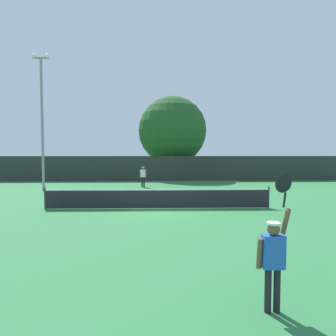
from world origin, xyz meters
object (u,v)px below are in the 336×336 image
at_px(player_serving, 273,253).
at_px(light_pole, 42,115).
at_px(parked_car_near, 92,168).
at_px(large_tree, 172,131).
at_px(parked_car_mid, 248,168).
at_px(tennis_ball, 167,203).
at_px(player_receiving, 143,175).

distance_m(player_serving, light_pole, 20.49).
bearing_deg(parked_car_near, large_tree, -25.56).
relative_size(parked_car_near, parked_car_mid, 0.99).
distance_m(tennis_ball, light_pole, 11.69).
bearing_deg(parked_car_near, player_serving, -72.56).
height_order(light_pole, parked_car_near, light_pole).
distance_m(tennis_ball, parked_car_near, 22.33).
distance_m(tennis_ball, parked_car_mid, 22.51).
bearing_deg(large_tree, tennis_ball, -93.60).
bearing_deg(player_serving, light_pole, 120.56).
bearing_deg(parked_car_mid, player_receiving, -135.83).
bearing_deg(parked_car_mid, light_pole, -144.93).
bearing_deg(player_receiving, light_pole, 15.41).
xyz_separation_m(player_receiving, large_tree, (2.66, 8.42, 3.96)).
bearing_deg(player_serving, player_receiving, 99.51).
bearing_deg(light_pole, player_serving, -59.44).
bearing_deg(tennis_ball, light_pole, 145.91).
xyz_separation_m(light_pole, parked_car_mid, (18.72, 14.27, -4.57)).
height_order(player_serving, player_receiving, player_serving).
bearing_deg(parked_car_mid, large_tree, -158.88).
relative_size(light_pole, parked_car_mid, 2.23).
height_order(player_receiving, light_pole, light_pole).
height_order(large_tree, parked_car_near, large_tree).
relative_size(large_tree, parked_car_mid, 1.98).
bearing_deg(player_receiving, parked_car_near, -62.69).
distance_m(player_receiving, parked_car_near, 14.58).
distance_m(player_receiving, tennis_ball, 7.98).
distance_m(light_pole, parked_car_near, 15.57).
xyz_separation_m(player_serving, light_pole, (-10.19, 17.25, 4.29)).
height_order(player_serving, parked_car_mid, player_serving).
height_order(tennis_ball, parked_car_mid, parked_car_mid).
xyz_separation_m(player_serving, large_tree, (-0.55, 27.59, 3.85)).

